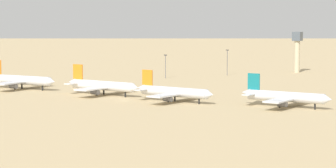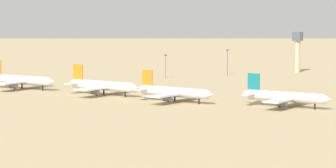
{
  "view_description": "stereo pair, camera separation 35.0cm",
  "coord_description": "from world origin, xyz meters",
  "px_view_note": "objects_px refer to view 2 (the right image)",
  "views": [
    {
      "loc": [
        174.23,
        -273.9,
        38.83
      ],
      "look_at": [
        10.61,
        19.04,
        6.0
      ],
      "focal_mm": 83.0,
      "sensor_mm": 36.0,
      "label": 1
    },
    {
      "loc": [
        174.54,
        -273.73,
        38.83
      ],
      "look_at": [
        10.61,
        19.04,
        6.0
      ],
      "focal_mm": 83.0,
      "sensor_mm": 36.0,
      "label": 2
    }
  ],
  "objects_px": {
    "parked_jet_orange_1": "(20,80)",
    "parked_jet_orange_2": "(102,86)",
    "parked_jet_orange_3": "(174,92)",
    "control_tower": "(297,48)",
    "light_pole_east": "(166,64)",
    "light_pole_mid": "(227,60)",
    "parked_jet_teal_4": "(285,97)"
  },
  "relations": [
    {
      "from": "parked_jet_orange_1",
      "to": "parked_jet_orange_2",
      "type": "xyz_separation_m",
      "value": [
        48.95,
        -2.29,
        -0.12
      ]
    },
    {
      "from": "parked_jet_orange_3",
      "to": "control_tower",
      "type": "bearing_deg",
      "value": 98.63
    },
    {
      "from": "parked_jet_orange_1",
      "to": "light_pole_east",
      "type": "height_order",
      "value": "parked_jet_orange_1"
    },
    {
      "from": "parked_jet_orange_1",
      "to": "light_pole_mid",
      "type": "xyz_separation_m",
      "value": [
        54.38,
        118.87,
        4.2
      ]
    },
    {
      "from": "parked_jet_orange_3",
      "to": "parked_jet_orange_1",
      "type": "bearing_deg",
      "value": -179.03
    },
    {
      "from": "parked_jet_orange_3",
      "to": "control_tower",
      "type": "relative_size",
      "value": 1.57
    },
    {
      "from": "parked_jet_orange_2",
      "to": "parked_jet_teal_4",
      "type": "xyz_separation_m",
      "value": [
        86.5,
        -0.06,
        -0.17
      ]
    },
    {
      "from": "parked_jet_orange_1",
      "to": "control_tower",
      "type": "xyz_separation_m",
      "value": [
        82.69,
        158.07,
        10.39
      ]
    },
    {
      "from": "parked_jet_orange_1",
      "to": "parked_jet_orange_2",
      "type": "height_order",
      "value": "parked_jet_orange_1"
    },
    {
      "from": "parked_jet_teal_4",
      "to": "control_tower",
      "type": "distance_m",
      "value": 169.22
    },
    {
      "from": "parked_jet_orange_2",
      "to": "parked_jet_orange_3",
      "type": "height_order",
      "value": "parked_jet_orange_2"
    },
    {
      "from": "light_pole_mid",
      "to": "light_pole_east",
      "type": "distance_m",
      "value": 40.39
    },
    {
      "from": "parked_jet_orange_1",
      "to": "light_pole_mid",
      "type": "relative_size",
      "value": 2.76
    },
    {
      "from": "parked_jet_orange_1",
      "to": "parked_jet_teal_4",
      "type": "height_order",
      "value": "parked_jet_orange_1"
    },
    {
      "from": "control_tower",
      "to": "light_pole_east",
      "type": "distance_m",
      "value": 89.0
    },
    {
      "from": "parked_jet_teal_4",
      "to": "parked_jet_orange_2",
      "type": "bearing_deg",
      "value": -176.31
    },
    {
      "from": "control_tower",
      "to": "light_pole_mid",
      "type": "distance_m",
      "value": 48.75
    },
    {
      "from": "parked_jet_orange_3",
      "to": "parked_jet_teal_4",
      "type": "relative_size",
      "value": 1.0
    },
    {
      "from": "parked_jet_orange_1",
      "to": "parked_jet_orange_3",
      "type": "relative_size",
      "value": 1.06
    },
    {
      "from": "light_pole_east",
      "to": "parked_jet_orange_1",
      "type": "bearing_deg",
      "value": -110.85
    },
    {
      "from": "light_pole_mid",
      "to": "parked_jet_orange_3",
      "type": "bearing_deg",
      "value": -74.82
    },
    {
      "from": "parked_jet_orange_2",
      "to": "parked_jet_teal_4",
      "type": "distance_m",
      "value": 86.5
    },
    {
      "from": "light_pole_mid",
      "to": "light_pole_east",
      "type": "xyz_separation_m",
      "value": [
        -22.01,
        -33.86,
        -0.92
      ]
    },
    {
      "from": "parked_jet_orange_1",
      "to": "parked_jet_orange_2",
      "type": "relative_size",
      "value": 1.02
    },
    {
      "from": "parked_jet_orange_1",
      "to": "parked_jet_orange_2",
      "type": "distance_m",
      "value": 49.0
    },
    {
      "from": "parked_jet_orange_2",
      "to": "parked_jet_orange_3",
      "type": "xyz_separation_m",
      "value": [
        40.01,
        -6.29,
        -0.17
      ]
    },
    {
      "from": "parked_jet_orange_3",
      "to": "parked_jet_teal_4",
      "type": "height_order",
      "value": "parked_jet_orange_3"
    },
    {
      "from": "control_tower",
      "to": "light_pole_east",
      "type": "bearing_deg",
      "value": -124.56
    },
    {
      "from": "control_tower",
      "to": "light_pole_east",
      "type": "xyz_separation_m",
      "value": [
        -50.32,
        -73.06,
        -7.1
      ]
    },
    {
      "from": "parked_jet_orange_2",
      "to": "control_tower",
      "type": "height_order",
      "value": "control_tower"
    },
    {
      "from": "parked_jet_orange_1",
      "to": "parked_jet_teal_4",
      "type": "bearing_deg",
      "value": -0.98
    },
    {
      "from": "parked_jet_teal_4",
      "to": "light_pole_mid",
      "type": "height_order",
      "value": "light_pole_mid"
    }
  ]
}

